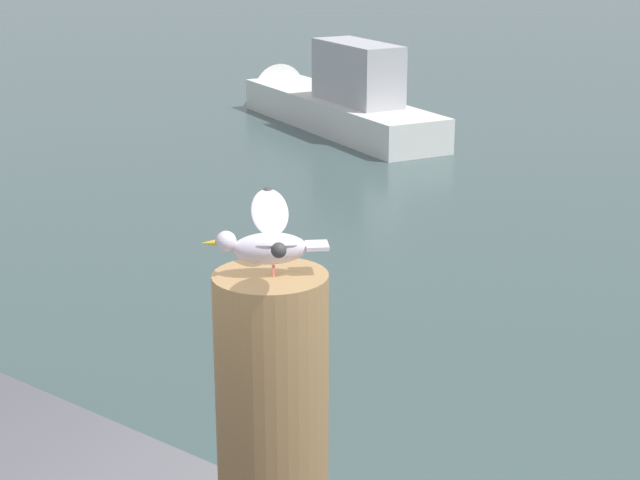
% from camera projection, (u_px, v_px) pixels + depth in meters
% --- Properties ---
extents(mooring_post, '(0.36, 0.36, 1.14)m').
position_uv_depth(mooring_post, '(273.00, 440.00, 3.34)').
color(mooring_post, brown).
rests_on(mooring_post, harbor_quay).
extents(seagull, '(0.52, 0.54, 0.20)m').
position_uv_depth(seagull, '(269.00, 240.00, 3.14)').
color(seagull, '#C66E60').
rests_on(seagull, mooring_post).
extents(boat_white, '(5.93, 3.47, 1.77)m').
position_uv_depth(boat_white, '(327.00, 99.00, 18.04)').
color(boat_white, silver).
rests_on(boat_white, ground_plane).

